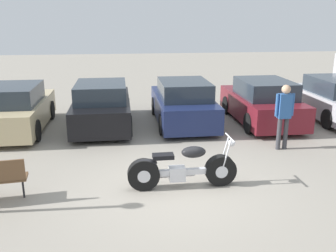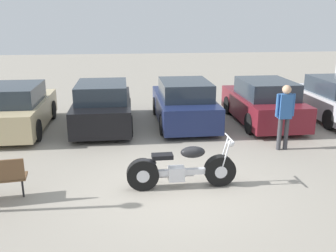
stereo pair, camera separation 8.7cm
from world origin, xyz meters
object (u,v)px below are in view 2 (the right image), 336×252
at_px(parked_car_navy, 184,104).
at_px(person_standing, 285,112).
at_px(parked_car_black, 103,106).
at_px(parked_car_silver, 335,100).
at_px(motorcycle, 180,169).
at_px(parked_car_champagne, 17,109).
at_px(parked_car_maroon, 263,103).

height_order(parked_car_navy, person_standing, person_standing).
xyz_separation_m(parked_car_black, parked_car_silver, (8.08, -0.01, 0.00)).
bearing_deg(parked_car_navy, parked_car_black, -179.26).
xyz_separation_m(motorcycle, parked_car_black, (-1.83, 4.86, 0.27)).
bearing_deg(motorcycle, parked_car_black, 110.66).
height_order(parked_car_champagne, parked_car_navy, same).
distance_m(motorcycle, parked_car_black, 5.20).
bearing_deg(person_standing, parked_car_black, 150.07).
distance_m(parked_car_champagne, person_standing, 8.13).
bearing_deg(person_standing, motorcycle, -147.20).
relative_size(parked_car_navy, parked_car_silver, 1.00).
height_order(parked_car_black, parked_car_silver, same).
bearing_deg(motorcycle, parked_car_navy, 80.03).
distance_m(parked_car_black, parked_car_maroon, 5.39).
height_order(parked_car_silver, person_standing, person_standing).
xyz_separation_m(parked_car_champagne, parked_car_navy, (5.39, 0.16, 0.00)).
height_order(parked_car_black, parked_car_navy, same).
bearing_deg(motorcycle, parked_car_maroon, 52.95).
relative_size(parked_car_silver, person_standing, 2.27).
bearing_deg(motorcycle, parked_car_champagne, 133.68).
height_order(parked_car_navy, parked_car_maroon, same).
bearing_deg(parked_car_maroon, parked_car_black, 178.38).
distance_m(parked_car_champagne, parked_car_silver, 10.77).
distance_m(parked_car_champagne, parked_car_navy, 5.39).
bearing_deg(parked_car_black, parked_car_navy, 0.74).
xyz_separation_m(motorcycle, parked_car_champagne, (-4.53, 4.74, 0.27)).
bearing_deg(parked_car_silver, parked_car_maroon, -176.93).
relative_size(motorcycle, parked_car_black, 0.57).
xyz_separation_m(parked_car_black, parked_car_maroon, (5.39, -0.15, 0.00)).
bearing_deg(parked_car_silver, motorcycle, -142.16).
distance_m(parked_car_champagne, parked_car_maroon, 8.08).
bearing_deg(parked_car_maroon, parked_car_champagne, 179.78).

